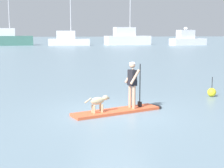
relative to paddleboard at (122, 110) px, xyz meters
The scene contains 9 objects.
ground_plane 0.23m from the paddleboard, 159.66° to the right, with size 400.00×400.00×0.00m, color slate.
paddleboard is the anchor object (origin of this frame).
person_paddler 1.15m from the paddleboard, 20.34° to the left, with size 0.67×0.59×1.72m.
dog 1.05m from the paddleboard, 159.66° to the right, with size 0.95×0.42×0.58m.
moored_boat_outer 65.34m from the paddleboard, 101.94° to the left, with size 11.08×4.71×10.12m.
moored_boat_starboard 61.51m from the paddleboard, 90.23° to the left, with size 9.01×2.84×9.80m.
moored_boat_far_starboard 64.32m from the paddleboard, 78.25° to the left, with size 10.80×4.87×10.93m.
moored_boat_center 65.05m from the paddleboard, 66.23° to the left, with size 8.72×4.52×4.00m.
marker_buoy 5.10m from the paddleboard, 25.87° to the left, with size 0.39×0.39×0.89m.
Camera 1 is at (-2.00, -11.57, 2.91)m, focal length 53.01 mm.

